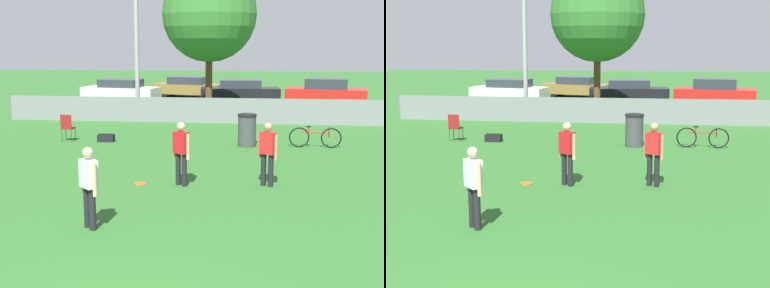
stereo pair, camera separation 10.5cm
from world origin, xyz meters
TOP-DOWN VIEW (x-y plane):
  - fence_backline at (0.00, 18.00)m, footprint 19.13×0.07m
  - tree_near_pole at (-0.67, 19.90)m, footprint 4.32×4.32m
  - player_receiver_white at (-1.54, 4.38)m, footprint 0.42×0.42m
  - player_defender_red at (1.83, 7.84)m, footprint 0.47×0.38m
  - player_thrower_red at (-0.26, 7.65)m, footprint 0.45×0.39m
  - frisbee_disc at (-1.29, 7.64)m, footprint 0.29×0.29m
  - folding_chair_sideline at (-5.10, 13.07)m, footprint 0.42×0.42m
  - bicycle_sideline at (3.51, 12.92)m, footprint 1.72×0.44m
  - trash_bin at (1.24, 12.89)m, footprint 0.63×0.63m
  - gear_bag_sideline at (-3.73, 13.17)m, footprint 0.57×0.32m
  - parked_car_white at (-6.51, 26.28)m, footprint 4.77×2.63m
  - parked_car_tan at (-2.82, 28.99)m, footprint 4.63×2.69m
  - parked_car_dark at (0.60, 26.44)m, footprint 4.65×1.93m
  - parked_car_red at (5.39, 25.34)m, footprint 4.60×2.55m

SIDE VIEW (x-z plane):
  - frisbee_disc at x=-1.29m, z-range 0.00..0.03m
  - gear_bag_sideline at x=-3.73m, z-range -0.01..0.27m
  - bicycle_sideline at x=3.51m, z-range -0.01..0.71m
  - folding_chair_sideline at x=-5.10m, z-range 0.07..1.03m
  - fence_backline at x=0.00m, z-range -0.05..1.16m
  - trash_bin at x=1.24m, z-range 0.00..1.10m
  - parked_car_white at x=-6.51m, z-range -0.01..1.29m
  - parked_car_tan at x=-2.82m, z-range 0.00..1.30m
  - parked_car_dark at x=0.60m, z-range 0.00..1.31m
  - parked_car_red at x=5.39m, z-range -0.03..1.46m
  - player_receiver_white at x=-1.54m, z-range 0.11..1.68m
  - player_defender_red at x=1.83m, z-range 0.11..1.68m
  - player_thrower_red at x=-0.26m, z-range 0.11..1.68m
  - tree_near_pole at x=-0.67m, z-range 1.26..8.14m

